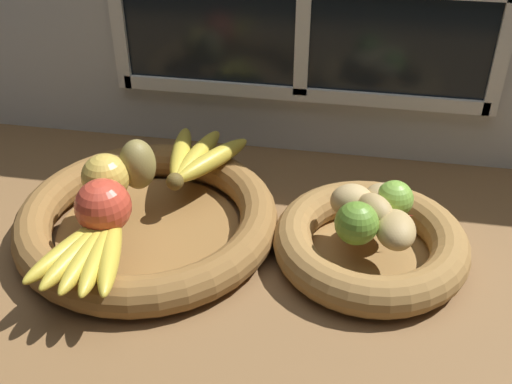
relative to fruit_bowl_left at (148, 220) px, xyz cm
name	(u,v)px	position (x,y,z in cm)	size (l,w,h in cm)	color
ground_plane	(275,253)	(19.52, 0.57, -4.15)	(140.00, 90.00, 3.00)	brown
fruit_bowl_left	(148,220)	(0.00, 0.00, 0.00)	(39.46, 39.46, 5.67)	brown
fruit_bowl_right	(370,244)	(33.29, 0.00, 0.02)	(27.96, 27.96, 5.67)	olive
apple_golden_left	(106,177)	(-5.99, 0.71, 6.58)	(7.12, 7.12, 7.12)	gold
apple_red_front	(103,206)	(-3.34, -6.93, 6.92)	(7.79, 7.79, 7.79)	#CC422D
pear_brown	(138,164)	(-2.23, 4.14, 7.05)	(5.46, 5.94, 8.05)	olive
banana_bunch_front	(91,249)	(-2.93, -13.05, 4.39)	(13.18, 18.08, 2.73)	gold
banana_bunch_back	(196,157)	(4.75, 11.70, 4.54)	(13.82, 17.93, 3.04)	gold
potato_small	(395,230)	(36.19, -2.90, 5.17)	(7.45, 5.40, 4.30)	tan
potato_large	(374,212)	(33.29, 0.00, 5.57)	(6.55, 4.53, 5.10)	tan
potato_back	(387,200)	(35.10, 3.99, 5.17)	(6.83, 5.88, 4.30)	tan
potato_oblong	(351,201)	(30.03, 2.54, 5.42)	(6.09, 5.04, 4.80)	tan
lime_near	(357,223)	(30.95, -3.51, 6.01)	(5.98, 5.98, 5.98)	olive
lime_far	(394,199)	(36.02, 3.51, 5.73)	(5.42, 5.42, 5.42)	#7AAD3D
chili_pepper	(378,217)	(33.89, 1.10, 4.04)	(2.03, 2.03, 10.46)	red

